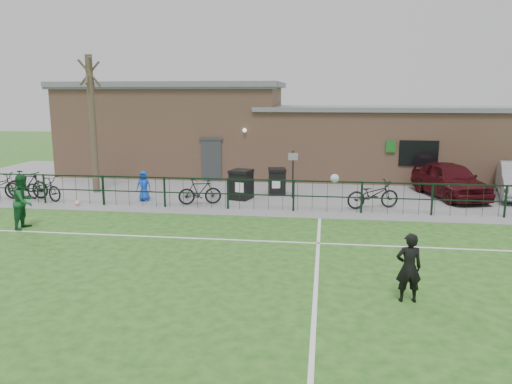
# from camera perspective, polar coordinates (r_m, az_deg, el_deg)

# --- Properties ---
(ground) EXTENTS (90.00, 90.00, 0.00)m
(ground) POSITION_cam_1_polar(r_m,az_deg,el_deg) (11.35, -3.55, -11.32)
(ground) COLOR #245619
(ground) RESTS_ON ground
(paving_strip) EXTENTS (34.00, 13.00, 0.02)m
(paving_strip) POSITION_cam_1_polar(r_m,az_deg,el_deg) (24.26, 2.77, 0.84)
(paving_strip) COLOR gray
(paving_strip) RESTS_ON ground
(pitch_line_touch) EXTENTS (28.00, 0.10, 0.01)m
(pitch_line_touch) POSITION_cam_1_polar(r_m,az_deg,el_deg) (18.71, 1.18, -2.26)
(pitch_line_touch) COLOR white
(pitch_line_touch) RESTS_ON ground
(pitch_line_mid) EXTENTS (28.00, 0.10, 0.01)m
(pitch_line_mid) POSITION_cam_1_polar(r_m,az_deg,el_deg) (15.07, -0.53, -5.57)
(pitch_line_mid) COLOR white
(pitch_line_mid) RESTS_ON ground
(pitch_line_perp) EXTENTS (0.10, 16.00, 0.01)m
(pitch_line_perp) POSITION_cam_1_polar(r_m,az_deg,el_deg) (11.15, 6.79, -11.79)
(pitch_line_perp) COLOR white
(pitch_line_perp) RESTS_ON ground
(perimeter_fence) EXTENTS (28.00, 0.10, 1.20)m
(perimeter_fence) POSITION_cam_1_polar(r_m,az_deg,el_deg) (18.78, 1.26, -0.35)
(perimeter_fence) COLOR black
(perimeter_fence) RESTS_ON ground
(bare_tree) EXTENTS (0.30, 0.30, 6.00)m
(bare_tree) POSITION_cam_1_polar(r_m,az_deg,el_deg) (23.15, -18.17, 7.27)
(bare_tree) COLOR #493A2C
(bare_tree) RESTS_ON ground
(wheelie_bin_left) EXTENTS (0.96, 1.03, 1.15)m
(wheelie_bin_left) POSITION_cam_1_polar(r_m,az_deg,el_deg) (20.76, -1.70, 0.74)
(wheelie_bin_left) COLOR black
(wheelie_bin_left) RESTS_ON paving_strip
(wheelie_bin_right) EXTENTS (0.82, 0.90, 1.06)m
(wheelie_bin_right) POSITION_cam_1_polar(r_m,az_deg,el_deg) (21.78, 2.41, 1.11)
(wheelie_bin_right) COLOR black
(wheelie_bin_right) RESTS_ON paving_strip
(sign_post) EXTENTS (0.07, 0.07, 2.00)m
(sign_post) POSITION_cam_1_polar(r_m,az_deg,el_deg) (20.99, 4.23, 2.01)
(sign_post) COLOR black
(sign_post) RESTS_ON paving_strip
(car_maroon) EXTENTS (2.93, 4.74, 1.51)m
(car_maroon) POSITION_cam_1_polar(r_m,az_deg,el_deg) (22.65, 21.29, 1.31)
(car_maroon) COLOR #410B11
(car_maroon) RESTS_ON paving_strip
(bicycle_b) EXTENTS (1.98, 0.69, 1.17)m
(bicycle_b) POSITION_cam_1_polar(r_m,az_deg,el_deg) (23.04, -24.68, 0.78)
(bicycle_b) COLOR black
(bicycle_b) RESTS_ON paving_strip
(bicycle_c) EXTENTS (2.08, 1.30, 1.03)m
(bicycle_c) POSITION_cam_1_polar(r_m,az_deg,el_deg) (22.32, -23.11, 0.42)
(bicycle_c) COLOR black
(bicycle_c) RESTS_ON paving_strip
(bicycle_d) EXTENTS (1.77, 0.99, 1.02)m
(bicycle_d) POSITION_cam_1_polar(r_m,az_deg,el_deg) (19.91, -6.44, 0.05)
(bicycle_d) COLOR black
(bicycle_d) RESTS_ON paving_strip
(bicycle_e) EXTENTS (2.19, 1.36, 1.09)m
(bicycle_e) POSITION_cam_1_polar(r_m,az_deg,el_deg) (19.60, 13.21, -0.27)
(bicycle_e) COLOR black
(bicycle_e) RESTS_ON paving_strip
(spectator_child) EXTENTS (0.62, 0.41, 1.24)m
(spectator_child) POSITION_cam_1_polar(r_m,az_deg,el_deg) (20.93, -12.71, 0.68)
(spectator_child) COLOR blue
(spectator_child) RESTS_ON paving_strip
(goalkeeper_kick) EXTENTS (1.94, 2.76, 2.32)m
(goalkeeper_kick) POSITION_cam_1_polar(r_m,az_deg,el_deg) (11.13, 16.72, -7.87)
(goalkeeper_kick) COLOR black
(goalkeeper_kick) RESTS_ON ground
(outfield_player) EXTENTS (0.70, 0.88, 1.79)m
(outfield_player) POSITION_cam_1_polar(r_m,az_deg,el_deg) (17.92, -24.99, -1.00)
(outfield_player) COLOR #185429
(outfield_player) RESTS_ON ground
(ball_ground) EXTENTS (0.22, 0.22, 0.22)m
(ball_ground) POSITION_cam_1_polar(r_m,az_deg,el_deg) (20.90, -19.73, -1.20)
(ball_ground) COLOR white
(ball_ground) RESTS_ON ground
(clubhouse) EXTENTS (24.25, 5.40, 4.96)m
(clubhouse) POSITION_cam_1_polar(r_m,az_deg,el_deg) (27.03, 1.52, 6.63)
(clubhouse) COLOR tan
(clubhouse) RESTS_ON ground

